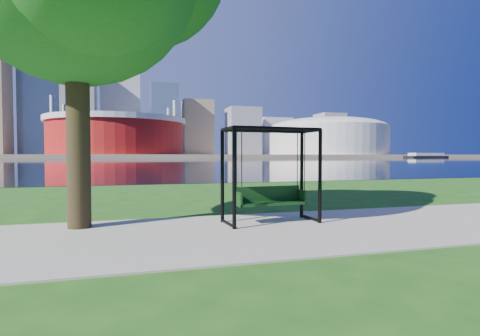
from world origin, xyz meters
name	(u,v)px	position (x,y,z in m)	size (l,w,h in m)	color
ground	(248,227)	(0.00, 0.00, 0.00)	(900.00, 900.00, 0.00)	#1E5114
path	(255,232)	(0.00, -0.50, 0.01)	(120.00, 4.00, 0.03)	#9E937F
river	(139,161)	(0.00, 102.00, 0.01)	(900.00, 180.00, 0.02)	black
far_bank	(134,156)	(0.00, 306.00, 1.00)	(900.00, 228.00, 2.00)	#937F60
stadium	(117,135)	(-10.00, 235.00, 14.23)	(83.00, 83.00, 32.00)	maroon
arena	(328,135)	(135.00, 235.00, 15.87)	(84.00, 84.00, 26.56)	beige
skyline	(128,114)	(-4.27, 319.39, 35.89)	(392.00, 66.00, 96.50)	gray
swing	(270,178)	(0.60, 0.27, 1.00)	(2.07, 0.99, 2.07)	black
barge	(426,156)	(176.92, 186.16, 1.36)	(30.67, 11.00, 3.00)	black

